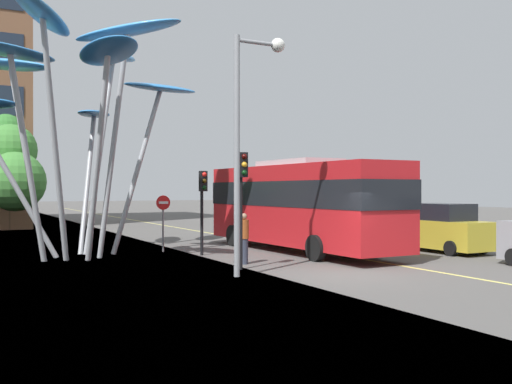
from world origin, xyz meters
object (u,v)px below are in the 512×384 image
object	(u,v)px
traffic_light_kerb_far	(203,194)
no_entry_sign	(163,214)
leaf_sculpture	(73,79)
traffic_light_kerb_near	(242,185)
red_bus	(298,202)
car_parked_mid	(442,229)
car_parked_far	(336,221)
pedestrian	(244,239)
street_lamp	(249,121)

from	to	relation	value
traffic_light_kerb_far	no_entry_sign	size ratio (longest dim) A/B	1.41
leaf_sculpture	traffic_light_kerb_near	distance (m)	8.68
red_bus	car_parked_mid	distance (m)	6.08
traffic_light_kerb_near	no_entry_sign	xyz separation A→B (m)	(-0.53, 6.45, -1.17)
no_entry_sign	traffic_light_kerb_far	bearing A→B (deg)	-64.90
car_parked_mid	red_bus	bearing A→B (deg)	151.99
leaf_sculpture	traffic_light_kerb_far	size ratio (longest dim) A/B	3.32
leaf_sculpture	car_parked_far	xyz separation A→B (m)	(13.30, 1.38, -5.90)
pedestrian	no_entry_sign	world-z (taller)	no_entry_sign
traffic_light_kerb_near	no_entry_sign	distance (m)	6.58
traffic_light_kerb_far	no_entry_sign	bearing A→B (deg)	115.10
street_lamp	no_entry_sign	xyz separation A→B (m)	(-0.14, 7.71, -3.10)
leaf_sculpture	traffic_light_kerb_far	xyz separation A→B (m)	(4.59, -1.96, -4.47)
leaf_sculpture	car_parked_mid	xyz separation A→B (m)	(13.99, -5.21, -5.94)
street_lamp	traffic_light_kerb_near	bearing A→B (deg)	73.03
red_bus	no_entry_sign	world-z (taller)	red_bus
red_bus	no_entry_sign	size ratio (longest dim) A/B	4.90
traffic_light_kerb_near	street_lamp	bearing A→B (deg)	-106.97
street_lamp	red_bus	bearing A→B (deg)	46.65
leaf_sculpture	car_parked_mid	distance (m)	16.07
car_parked_far	pedestrian	size ratio (longest dim) A/B	2.46
traffic_light_kerb_near	car_parked_mid	world-z (taller)	traffic_light_kerb_near
pedestrian	traffic_light_kerb_near	bearing A→B (deg)	-118.48
car_parked_mid	car_parked_far	size ratio (longest dim) A/B	1.01
traffic_light_kerb_near	street_lamp	world-z (taller)	street_lamp
red_bus	leaf_sculpture	world-z (taller)	leaf_sculpture
red_bus	pedestrian	bearing A→B (deg)	-145.13
traffic_light_kerb_near	car_parked_mid	bearing A→B (deg)	6.80
leaf_sculpture	car_parked_mid	size ratio (longest dim) A/B	2.51
traffic_light_kerb_near	car_parked_mid	size ratio (longest dim) A/B	0.86
leaf_sculpture	pedestrian	distance (m)	9.25
leaf_sculpture	traffic_light_kerb_near	bearing A→B (deg)	-56.86
car_parked_mid	street_lamp	bearing A→B (deg)	-166.63
car_parked_mid	leaf_sculpture	bearing A→B (deg)	159.57
street_lamp	traffic_light_kerb_far	bearing A→B (deg)	81.87
traffic_light_kerb_far	street_lamp	xyz separation A→B (m)	(-0.81, -5.68, 2.25)
traffic_light_kerb_near	street_lamp	size ratio (longest dim) A/B	0.52
leaf_sculpture	car_parked_far	bearing A→B (deg)	5.92
pedestrian	no_entry_sign	size ratio (longest dim) A/B	0.75
car_parked_mid	car_parked_far	distance (m)	6.63
leaf_sculpture	street_lamp	size ratio (longest dim) A/B	1.52
street_lamp	leaf_sculpture	bearing A→B (deg)	116.35
red_bus	no_entry_sign	bearing A→B (deg)	153.96
car_parked_far	car_parked_mid	bearing A→B (deg)	-84.04
no_entry_sign	pedestrian	bearing A→B (deg)	-76.69
car_parked_far	no_entry_sign	world-z (taller)	no_entry_sign
car_parked_far	pedestrian	distance (m)	10.63
red_bus	car_parked_far	distance (m)	6.05
car_parked_mid	no_entry_sign	size ratio (longest dim) A/B	1.87
leaf_sculpture	no_entry_sign	distance (m)	6.44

